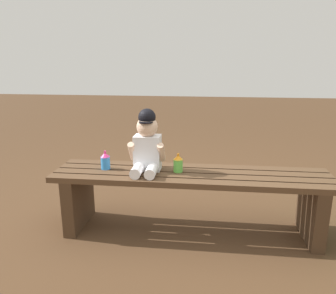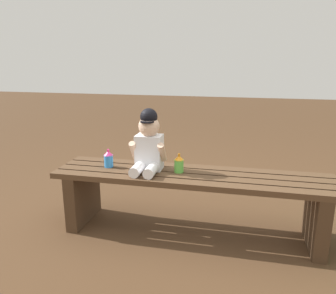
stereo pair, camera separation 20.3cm
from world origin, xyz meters
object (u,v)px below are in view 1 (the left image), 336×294
Objects in this scene: sippy_cup_left at (105,160)px; park_bench at (191,191)px; child_figure at (147,144)px; sippy_cup_right at (178,163)px.

park_bench is at bearing -0.98° from sippy_cup_left.
sippy_cup_left is at bearing 179.02° from park_bench.
sippy_cup_right is at bearing -0.80° from child_figure.
child_figure is 3.26× the size of sippy_cup_left.
sippy_cup_left is 0.48m from sippy_cup_right.
child_figure is at bearing 179.20° from sippy_cup_right.
sippy_cup_right is (0.48, 0.00, 0.00)m from sippy_cup_left.
sippy_cup_left and sippy_cup_right have the same top height.
sippy_cup_right is (0.20, -0.00, -0.12)m from child_figure.
sippy_cup_right is at bearing 0.00° from sippy_cup_left.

